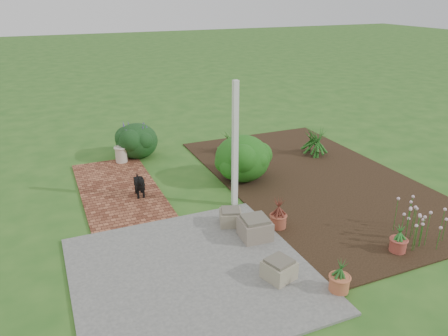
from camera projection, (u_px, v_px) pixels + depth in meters
name	position (u px, v px, depth m)	size (l,w,h in m)	color
ground	(223.00, 210.00, 8.56)	(80.00, 80.00, 0.00)	#295A1C
concrete_patio	(192.00, 273.00, 6.61)	(3.50, 3.50, 0.04)	#5A5A58
brick_path	(119.00, 189.00, 9.42)	(1.60, 3.50, 0.04)	#5A2B1C
garden_bed	(315.00, 179.00, 9.90)	(4.00, 7.00, 0.03)	black
veranda_post	(235.00, 146.00, 8.29)	(0.10, 0.10, 2.50)	white
stone_trough_near	(279.00, 270.00, 6.42)	(0.40, 0.40, 0.27)	gray
stone_trough_mid	(255.00, 229.00, 7.46)	(0.49, 0.49, 0.33)	#76675A
stone_trough_far	(231.00, 218.00, 7.91)	(0.38, 0.38, 0.26)	gray
black_dog	(140.00, 184.00, 8.92)	(0.18, 0.55, 0.48)	black
cream_ceramic_urn	(121.00, 154.00, 10.78)	(0.29, 0.29, 0.38)	beige
evergreen_shrub	(243.00, 157.00, 9.70)	(1.23, 1.23, 1.04)	#10390B
agapanthus_clump_back	(315.00, 139.00, 11.21)	(0.93, 0.93, 0.83)	#0A370C
agapanthus_clump_front	(231.00, 139.00, 11.35)	(0.83, 0.83, 0.74)	#0E3E0E
pink_flower_patch	(415.00, 223.00, 7.36)	(0.99, 0.99, 0.63)	#113D0F
terracotta_pot_bronze	(278.00, 221.00, 7.84)	(0.29, 0.29, 0.24)	#994A33
terracotta_pot_small_left	(398.00, 245.00, 7.11)	(0.26, 0.26, 0.22)	#A54337
terracotta_pot_small_right	(339.00, 283.00, 6.16)	(0.28, 0.28, 0.24)	#B9633E
purple_flowering_bush	(137.00, 140.00, 11.12)	(1.07, 1.07, 0.91)	black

